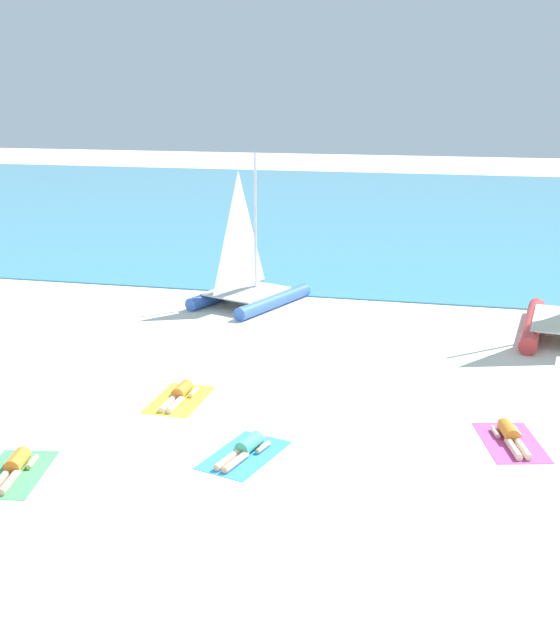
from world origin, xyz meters
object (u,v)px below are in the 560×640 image
object	(u,v)px
sunbather_center_right	(246,448)
towel_leftmost	(14,474)
towel_center_right	(244,455)
towel_rightmost	(511,442)
sunbather_rightmost	(510,435)
sunbather_leftmost	(15,466)
sunbather_center_left	(180,393)
towel_center_left	(179,400)
sailboat_blue	(247,283)

from	to	relation	value
sunbather_center_right	towel_leftmost	bearing A→B (deg)	-140.33
towel_center_right	towel_rightmost	world-z (taller)	same
towel_center_right	sunbather_rightmost	bearing A→B (deg)	19.82
sunbather_leftmost	sunbather_center_right	size ratio (longest dim) A/B	1.01
sunbather_leftmost	towel_rightmost	bearing A→B (deg)	10.31
towel_center_right	sunbather_center_right	distance (m)	0.14
sunbather_center_left	sunbather_rightmost	distance (m)	7.25
towel_center_left	sunbather_center_left	world-z (taller)	sunbather_center_left
sunbather_center_right	towel_center_right	bearing A→B (deg)	-90.00
towel_center_right	towel_center_left	bearing A→B (deg)	132.81
sailboat_blue	towel_leftmost	bearing A→B (deg)	-73.81
sunbather_center_left	sunbather_rightmost	size ratio (longest dim) A/B	1.00
towel_leftmost	sunbather_center_right	distance (m)	4.31
towel_center_right	towel_rightmost	distance (m)	5.35
sunbather_leftmost	towel_center_right	world-z (taller)	sunbather_leftmost
towel_rightmost	sunbather_center_left	bearing A→B (deg)	174.63
sunbather_leftmost	towel_rightmost	size ratio (longest dim) A/B	0.82
towel_leftmost	sunbather_rightmost	world-z (taller)	sunbather_rightmost
towel_leftmost	sunbather_leftmost	bearing A→B (deg)	100.30
sunbather_leftmost	sailboat_blue	bearing A→B (deg)	74.62
towel_leftmost	sunbather_rightmost	size ratio (longest dim) A/B	1.22
towel_rightmost	towel_center_left	bearing A→B (deg)	175.16
towel_leftmost	sunbather_center_left	distance (m)	4.47
sailboat_blue	towel_center_right	bearing A→B (deg)	-53.84
sunbather_center_left	towel_rightmost	distance (m)	7.27
sailboat_blue	sunbather_center_left	world-z (taller)	sailboat_blue
towel_center_left	sunbather_center_left	bearing A→B (deg)	88.79
towel_center_left	sunbather_center_right	world-z (taller)	sunbather_center_right
sailboat_blue	sunbather_center_left	size ratio (longest dim) A/B	3.11
sunbather_center_left	towel_center_right	bearing A→B (deg)	-46.79
sunbather_leftmost	towel_center_right	size ratio (longest dim) A/B	0.82
sunbather_rightmost	sunbather_leftmost	bearing A→B (deg)	-172.97
sunbather_center_left	sunbather_rightmost	bearing A→B (deg)	-3.66
sailboat_blue	sunbather_rightmost	bearing A→B (deg)	-26.99
sunbather_center_left	sunbather_center_right	size ratio (longest dim) A/B	1.01
sunbather_center_left	towel_center_right	distance (m)	3.27
sunbather_center_left	sailboat_blue	bearing A→B (deg)	95.77
sunbather_leftmost	towel_leftmost	bearing A→B (deg)	-90.00
towel_leftmost	towel_center_left	world-z (taller)	same
sunbather_center_right	towel_rightmost	distance (m)	5.31
sunbather_center_right	sunbather_rightmost	xyz separation A→B (m)	(5.02, 1.75, 0.00)
sailboat_blue	sunbather_center_right	distance (m)	10.95
sailboat_blue	sunbather_center_right	size ratio (longest dim) A/B	3.13
sunbather_center_left	sunbather_leftmost	bearing A→B (deg)	-111.99
sailboat_blue	towel_center_left	bearing A→B (deg)	-64.31
sunbather_center_right	sunbather_rightmost	distance (m)	5.32
sailboat_blue	towel_rightmost	world-z (taller)	sailboat_blue
towel_center_left	sunbather_rightmost	world-z (taller)	sunbather_rightmost
towel_center_left	towel_center_right	bearing A→B (deg)	-47.19
towel_rightmost	sunbather_rightmost	bearing A→B (deg)	103.98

